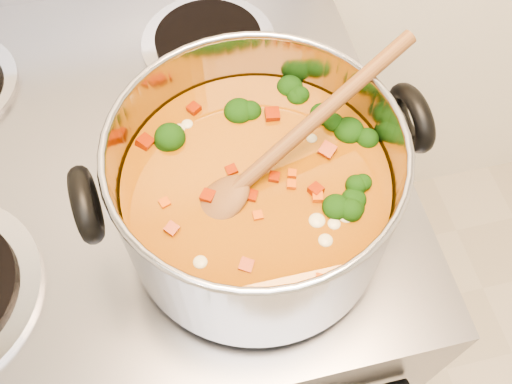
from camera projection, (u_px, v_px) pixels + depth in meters
electric_range at (148, 281)px, 1.13m from camera, size 0.78×0.70×1.08m
stockpot at (256, 192)px, 0.60m from camera, size 0.35×0.29×0.17m
wooden_spoon at (269, 160)px, 0.57m from camera, size 0.27×0.14×0.11m
cooktop_crumbs at (333, 206)px, 0.69m from camera, size 0.15×0.32×0.01m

